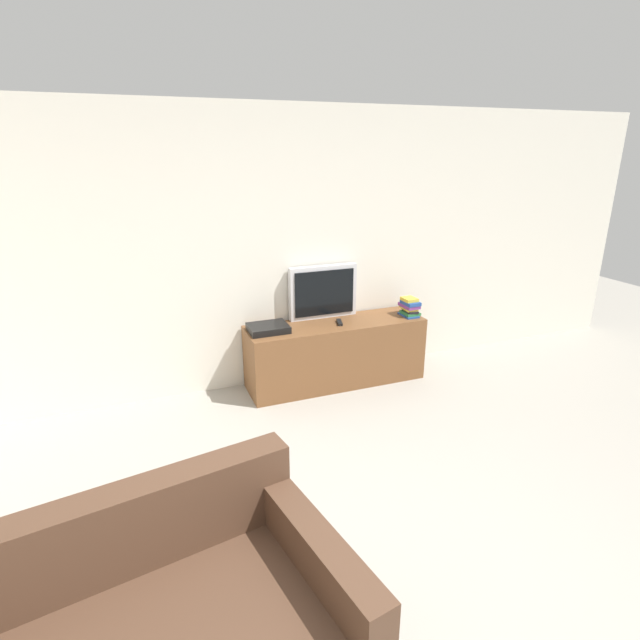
{
  "coord_description": "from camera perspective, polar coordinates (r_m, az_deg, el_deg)",
  "views": [
    {
      "loc": [
        -1.02,
        -1.43,
        2.21
      ],
      "look_at": [
        0.46,
        2.37,
        0.81
      ],
      "focal_mm": 28.0,
      "sensor_mm": 36.0,
      "label": 1
    }
  ],
  "objects": [
    {
      "name": "wall_back",
      "position": [
        4.66,
        -8.37,
        7.54
      ],
      "size": [
        9.0,
        0.06,
        2.6
      ],
      "color": "silver",
      "rests_on": "ground_plane"
    },
    {
      "name": "tv_stand",
      "position": [
        4.91,
        1.8,
        -3.75
      ],
      "size": [
        1.74,
        0.5,
        0.63
      ],
      "color": "brown",
      "rests_on": "ground_plane"
    },
    {
      "name": "television",
      "position": [
        4.88,
        0.35,
        3.24
      ],
      "size": [
        0.69,
        0.09,
        0.52
      ],
      "color": "silver",
      "rests_on": "tv_stand"
    },
    {
      "name": "book_stack",
      "position": [
        5.06,
        10.2,
        1.47
      ],
      "size": [
        0.16,
        0.24,
        0.18
      ],
      "color": "#23478E",
      "rests_on": "tv_stand"
    },
    {
      "name": "remote_on_stand",
      "position": [
        4.77,
        2.25,
        -0.27
      ],
      "size": [
        0.08,
        0.16,
        0.02
      ],
      "rotation": [
        0.0,
        0.0,
        -0.27
      ],
      "color": "black",
      "rests_on": "tv_stand"
    },
    {
      "name": "set_top_box",
      "position": [
        4.58,
        -5.95,
        -0.93
      ],
      "size": [
        0.36,
        0.29,
        0.06
      ],
      "color": "black",
      "rests_on": "tv_stand"
    }
  ]
}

